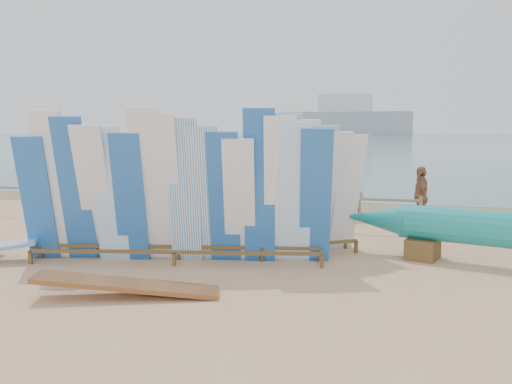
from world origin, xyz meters
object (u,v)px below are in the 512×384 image
(beachgoer_6, at_px, (322,191))
(beachgoer_1, at_px, (153,176))
(beachgoer_11, at_px, (56,178))
(beachgoer_10, at_px, (420,197))
(flat_board_c, at_px, (128,297))
(beach_chair_right, at_px, (262,210))
(beachgoer_4, at_px, (193,183))
(stroller, at_px, (242,203))
(beachgoer_8, at_px, (348,185))
(beachgoer_9, at_px, (344,187))
(vendor_table, at_px, (253,226))
(side_surfboard_rack, at_px, (306,193))
(beachgoer_2, at_px, (98,184))
(beachgoer_extra_1, at_px, (86,177))
(beachgoer_0, at_px, (67,183))
(beachgoer_5, at_px, (249,182))
(main_surfboard_rack, at_px, (175,195))
(beach_chair_left, at_px, (230,212))
(beachgoer_7, at_px, (344,185))
(beachgoer_3, at_px, (211,181))

(beachgoer_6, distance_m, beachgoer_1, 5.96)
(beachgoer_11, relative_size, beachgoer_10, 1.09)
(flat_board_c, bearing_deg, beach_chair_right, -19.91)
(beachgoer_4, bearing_deg, stroller, 77.32)
(beachgoer_8, xyz_separation_m, beachgoer_9, (-0.13, 0.02, -0.08))
(vendor_table, height_order, beach_chair_right, vendor_table)
(side_surfboard_rack, xyz_separation_m, beachgoer_11, (-9.33, 5.44, -0.40))
(beachgoer_2, bearing_deg, beachgoer_9, 18.49)
(beachgoer_extra_1, distance_m, beachgoer_6, 8.10)
(beachgoer_0, bearing_deg, beachgoer_4, -69.21)
(beachgoer_10, distance_m, beachgoer_5, 5.25)
(flat_board_c, relative_size, beachgoer_9, 1.59)
(side_surfboard_rack, relative_size, vendor_table, 2.60)
(main_surfboard_rack, distance_m, beachgoer_10, 6.70)
(beachgoer_8, xyz_separation_m, beachgoer_2, (-6.89, -1.41, -0.02))
(beach_chair_left, xyz_separation_m, beachgoer_0, (-5.31, 0.60, 0.60))
(beach_chair_left, xyz_separation_m, beachgoer_5, (-0.05, 2.14, 0.60))
(beachgoer_7, height_order, beachgoer_3, beachgoer_7)
(stroller, relative_size, beachgoer_0, 0.62)
(beachgoer_7, height_order, beachgoer_9, beachgoer_7)
(beach_chair_left, bearing_deg, beachgoer_4, -178.82)
(beachgoer_6, height_order, beachgoer_8, beachgoer_8)
(beachgoer_7, bearing_deg, main_surfboard_rack, 46.18)
(beachgoer_1, bearing_deg, beach_chair_left, 43.71)
(beach_chair_right, bearing_deg, beachgoer_10, -15.68)
(beachgoer_3, xyz_separation_m, beachgoer_2, (-2.57, -2.37, 0.07))
(beachgoer_11, xyz_separation_m, beachgoer_3, (5.44, 0.16, 0.01))
(side_surfboard_rack, xyz_separation_m, beachgoer_0, (-7.90, 3.93, -0.40))
(beachgoer_0, relative_size, beachgoer_2, 0.92)
(vendor_table, distance_m, beachgoer_4, 4.37)
(beachgoer_11, xyz_separation_m, beachgoer_0, (1.43, -1.51, -0.00))
(beach_chair_left, height_order, beachgoer_8, beachgoer_8)
(stroller, relative_size, beachgoer_10, 0.67)
(beachgoer_9, bearing_deg, side_surfboard_rack, 82.65)
(beachgoer_7, xyz_separation_m, beachgoer_1, (-6.09, 0.40, 0.08))
(flat_board_c, bearing_deg, beachgoer_6, -33.30)
(beach_chair_right, distance_m, beachgoer_5, 1.93)
(beachgoer_extra_1, relative_size, beachgoer_0, 1.07)
(side_surfboard_rack, xyz_separation_m, beachgoer_3, (-3.89, 5.61, -0.39))
(beach_chair_right, xyz_separation_m, beachgoer_2, (-4.63, -0.58, 0.65))
(beachgoer_extra_1, relative_size, beachgoer_4, 0.98)
(vendor_table, height_order, stroller, vendor_table)
(stroller, xyz_separation_m, beachgoer_10, (4.71, -0.24, 0.35))
(main_surfboard_rack, bearing_deg, beachgoer_9, 55.61)
(beach_chair_left, xyz_separation_m, beachgoer_11, (-6.74, 2.11, 0.60))
(beach_chair_right, xyz_separation_m, beachgoer_7, (2.11, 1.29, 0.61))
(beach_chair_right, bearing_deg, beachgoer_2, 173.33)
(vendor_table, bearing_deg, beachgoer_7, 85.51)
(beachgoer_4, relative_size, beachgoer_1, 0.97)
(beachgoer_2, bearing_deg, beachgoer_8, 18.14)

